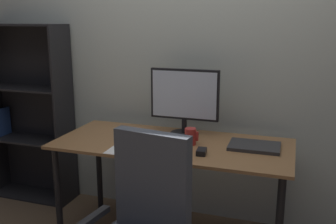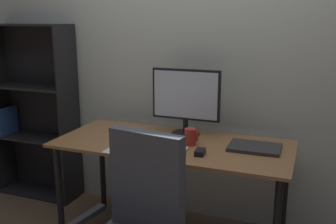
{
  "view_description": "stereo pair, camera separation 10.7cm",
  "coord_description": "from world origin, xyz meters",
  "px_view_note": "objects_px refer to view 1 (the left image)",
  "views": [
    {
      "loc": [
        0.75,
        -2.31,
        1.54
      ],
      "look_at": [
        -0.02,
        -0.03,
        0.95
      ],
      "focal_mm": 40.93,
      "sensor_mm": 36.0,
      "label": 1
    },
    {
      "loc": [
        0.85,
        -2.27,
        1.54
      ],
      "look_at": [
        -0.02,
        -0.03,
        0.95
      ],
      "focal_mm": 40.93,
      "sensor_mm": 36.0,
      "label": 2
    }
  ],
  "objects_px": {
    "mouse": "(202,152)",
    "bookshelf": "(28,114)",
    "coffee_mug": "(190,136)",
    "laptop": "(254,146)",
    "monitor": "(184,98)",
    "keyboard": "(164,148)",
    "desk": "(172,155)"
  },
  "relations": [
    {
      "from": "monitor",
      "to": "bookshelf",
      "type": "height_order",
      "value": "bookshelf"
    },
    {
      "from": "mouse",
      "to": "bookshelf",
      "type": "relative_size",
      "value": 0.06
    },
    {
      "from": "laptop",
      "to": "bookshelf",
      "type": "height_order",
      "value": "bookshelf"
    },
    {
      "from": "laptop",
      "to": "bookshelf",
      "type": "relative_size",
      "value": 0.21
    },
    {
      "from": "desk",
      "to": "bookshelf",
      "type": "distance_m",
      "value": 1.47
    },
    {
      "from": "desk",
      "to": "keyboard",
      "type": "xyz_separation_m",
      "value": [
        -0.0,
        -0.15,
        0.09
      ]
    },
    {
      "from": "keyboard",
      "to": "desk",
      "type": "bearing_deg",
      "value": 88.52
    },
    {
      "from": "keyboard",
      "to": "coffee_mug",
      "type": "distance_m",
      "value": 0.2
    },
    {
      "from": "coffee_mug",
      "to": "laptop",
      "type": "distance_m",
      "value": 0.41
    },
    {
      "from": "desk",
      "to": "keyboard",
      "type": "bearing_deg",
      "value": -91.79
    },
    {
      "from": "monitor",
      "to": "bookshelf",
      "type": "relative_size",
      "value": 0.33
    },
    {
      "from": "monitor",
      "to": "bookshelf",
      "type": "xyz_separation_m",
      "value": [
        -1.44,
        0.14,
        -0.26
      ]
    },
    {
      "from": "keyboard",
      "to": "monitor",
      "type": "bearing_deg",
      "value": 86.01
    },
    {
      "from": "monitor",
      "to": "keyboard",
      "type": "relative_size",
      "value": 1.68
    },
    {
      "from": "keyboard",
      "to": "laptop",
      "type": "xyz_separation_m",
      "value": [
        0.53,
        0.21,
        0.0
      ]
    },
    {
      "from": "desk",
      "to": "keyboard",
      "type": "relative_size",
      "value": 5.38
    },
    {
      "from": "mouse",
      "to": "coffee_mug",
      "type": "height_order",
      "value": "coffee_mug"
    },
    {
      "from": "mouse",
      "to": "laptop",
      "type": "distance_m",
      "value": 0.37
    },
    {
      "from": "mouse",
      "to": "desk",
      "type": "bearing_deg",
      "value": 141.06
    },
    {
      "from": "laptop",
      "to": "bookshelf",
      "type": "bearing_deg",
      "value": 170.95
    },
    {
      "from": "coffee_mug",
      "to": "laptop",
      "type": "height_order",
      "value": "coffee_mug"
    },
    {
      "from": "coffee_mug",
      "to": "laptop",
      "type": "xyz_separation_m",
      "value": [
        0.41,
        0.06,
        -0.04
      ]
    },
    {
      "from": "coffee_mug",
      "to": "bookshelf",
      "type": "xyz_separation_m",
      "value": [
        -1.55,
        0.35,
        -0.05
      ]
    },
    {
      "from": "monitor",
      "to": "laptop",
      "type": "relative_size",
      "value": 1.53
    },
    {
      "from": "coffee_mug",
      "to": "laptop",
      "type": "bearing_deg",
      "value": 8.84
    },
    {
      "from": "keyboard",
      "to": "mouse",
      "type": "bearing_deg",
      "value": -2.34
    },
    {
      "from": "desk",
      "to": "laptop",
      "type": "xyz_separation_m",
      "value": [
        0.53,
        0.06,
        0.1
      ]
    },
    {
      "from": "keyboard",
      "to": "bookshelf",
      "type": "distance_m",
      "value": 1.5
    },
    {
      "from": "desk",
      "to": "mouse",
      "type": "xyz_separation_m",
      "value": [
        0.24,
        -0.16,
        0.1
      ]
    },
    {
      "from": "monitor",
      "to": "coffee_mug",
      "type": "height_order",
      "value": "monitor"
    },
    {
      "from": "mouse",
      "to": "laptop",
      "type": "bearing_deg",
      "value": 32.01
    },
    {
      "from": "monitor",
      "to": "keyboard",
      "type": "height_order",
      "value": "monitor"
    }
  ]
}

